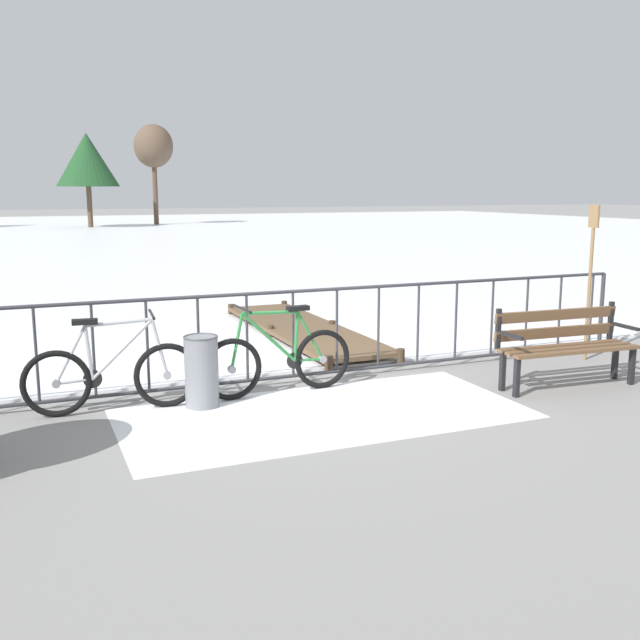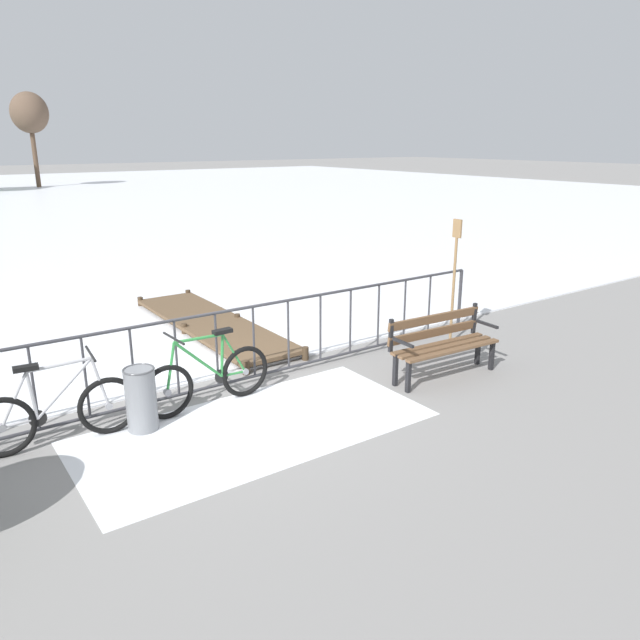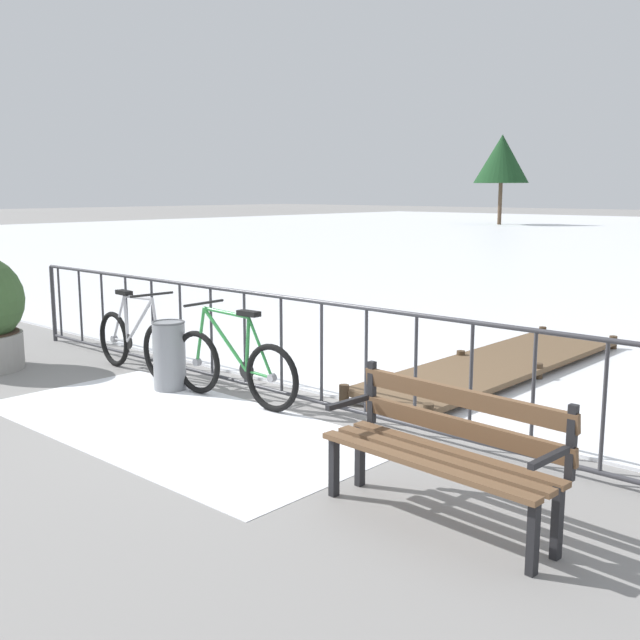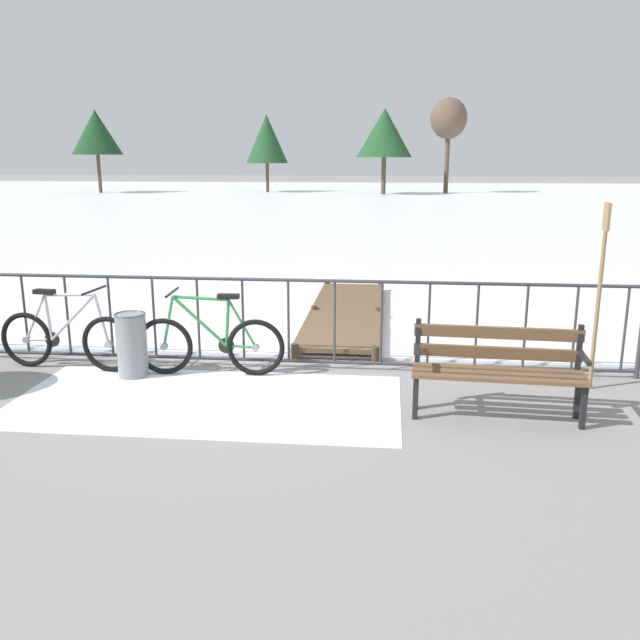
# 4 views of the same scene
# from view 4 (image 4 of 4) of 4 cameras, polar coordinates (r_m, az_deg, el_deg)

# --- Properties ---
(ground_plane) EXTENTS (160.00, 160.00, 0.00)m
(ground_plane) POSITION_cam_4_polar(r_m,az_deg,el_deg) (8.03, -6.49, -3.90)
(ground_plane) COLOR gray
(frozen_pond) EXTENTS (80.00, 56.00, 0.03)m
(frozen_pond) POSITION_cam_4_polar(r_m,az_deg,el_deg) (35.99, 3.28, 9.96)
(frozen_pond) COLOR white
(frozen_pond) RESTS_ON ground
(snow_patch) EXTENTS (3.95, 1.91, 0.01)m
(snow_patch) POSITION_cam_4_polar(r_m,az_deg,el_deg) (6.96, -9.66, -6.80)
(snow_patch) COLOR white
(snow_patch) RESTS_ON ground
(railing_fence) EXTENTS (9.06, 0.06, 1.07)m
(railing_fence) POSITION_cam_4_polar(r_m,az_deg,el_deg) (7.88, -6.60, -0.02)
(railing_fence) COLOR #38383D
(railing_fence) RESTS_ON ground
(bicycle_near_railing) EXTENTS (1.71, 0.52, 0.97)m
(bicycle_near_railing) POSITION_cam_4_polar(r_m,az_deg,el_deg) (7.66, -9.39, -2.02)
(bicycle_near_railing) COLOR black
(bicycle_near_railing) RESTS_ON ground
(bicycle_second) EXTENTS (1.71, 0.52, 0.97)m
(bicycle_second) POSITION_cam_4_polar(r_m,az_deg,el_deg) (8.30, -20.86, -1.51)
(bicycle_second) COLOR black
(bicycle_second) RESTS_ON ground
(park_bench) EXTENTS (1.63, 0.57, 0.89)m
(park_bench) POSITION_cam_4_polar(r_m,az_deg,el_deg) (6.58, 14.95, -3.65)
(park_bench) COLOR brown
(park_bench) RESTS_ON ground
(trash_bin) EXTENTS (0.35, 0.35, 0.73)m
(trash_bin) POSITION_cam_4_polar(r_m,az_deg,el_deg) (7.81, -15.79, -2.01)
(trash_bin) COLOR gray
(trash_bin) RESTS_ON ground
(oar_upright) EXTENTS (0.04, 0.16, 1.98)m
(oar_upright) POSITION_cam_4_polar(r_m,az_deg,el_deg) (7.51, 22.82, 2.79)
(oar_upright) COLOR #937047
(oar_upright) RESTS_ON ground
(wooden_dock) EXTENTS (1.10, 4.39, 0.20)m
(wooden_dock) POSITION_cam_4_polar(r_m,az_deg,el_deg) (10.20, 2.27, 0.70)
(wooden_dock) COLOR brown
(wooden_dock) RESTS_ON ground
(tree_far_west) EXTENTS (3.55, 3.55, 5.40)m
(tree_far_west) POSITION_cam_4_polar(r_m,az_deg,el_deg) (44.19, 5.54, 15.63)
(tree_far_west) COLOR brown
(tree_far_west) RESTS_ON ground
(tree_west_mid) EXTENTS (2.39, 2.39, 6.16)m
(tree_west_mid) POSITION_cam_4_polar(r_m,az_deg,el_deg) (46.28, 10.95, 16.50)
(tree_west_mid) COLOR brown
(tree_west_mid) RESTS_ON ground
(tree_centre) EXTENTS (3.30, 3.30, 5.41)m
(tree_centre) POSITION_cam_4_polar(r_m,az_deg,el_deg) (48.12, -18.60, 14.96)
(tree_centre) COLOR brown
(tree_centre) RESTS_ON ground
(tree_east_mid) EXTENTS (2.85, 2.85, 5.18)m
(tree_east_mid) POSITION_cam_4_polar(r_m,az_deg,el_deg) (46.90, -4.58, 15.18)
(tree_east_mid) COLOR brown
(tree_east_mid) RESTS_ON ground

